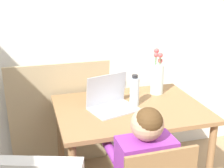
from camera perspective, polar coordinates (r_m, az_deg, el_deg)
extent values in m
cube|color=white|center=(2.79, 4.24, 10.97)|extent=(6.40, 0.05, 2.50)
cube|color=olive|center=(2.29, 3.32, -4.57)|extent=(1.07, 0.79, 0.03)
cylinder|color=olive|center=(2.40, 17.36, -14.43)|extent=(0.05, 0.05, 0.71)
cylinder|color=olive|center=(2.67, -9.40, -10.09)|extent=(0.05, 0.05, 0.71)
cylinder|color=olive|center=(2.91, 10.08, -7.49)|extent=(0.05, 0.05, 0.71)
sphere|color=tan|center=(1.64, 6.44, -7.33)|extent=(0.18, 0.18, 0.18)
sphere|color=#4C3319|center=(1.62, 6.68, -6.86)|extent=(0.15, 0.15, 0.15)
cylinder|color=purple|center=(1.99, 7.30, -11.00)|extent=(0.06, 0.24, 0.06)
cylinder|color=purple|center=(1.90, -0.11, -12.25)|extent=(0.06, 0.24, 0.06)
cube|color=#B2B2B7|center=(2.23, 0.35, -4.65)|extent=(0.38, 0.32, 0.01)
cube|color=silver|center=(2.23, 0.35, -4.51)|extent=(0.32, 0.24, 0.00)
cube|color=#B2B2B7|center=(2.27, -1.03, -0.99)|extent=(0.32, 0.13, 0.23)
cube|color=black|center=(2.27, -1.08, -0.95)|extent=(0.29, 0.11, 0.20)
cylinder|color=silver|center=(2.53, 8.24, 0.92)|extent=(0.10, 0.10, 0.24)
cylinder|color=#3D7A38|center=(2.53, 8.68, 1.81)|extent=(0.01, 0.01, 0.22)
sphere|color=#CC4C4C|center=(2.50, 8.81, 4.22)|extent=(0.04, 0.04, 0.04)
cylinder|color=#3D7A38|center=(2.53, 7.98, 2.71)|extent=(0.01, 0.01, 0.30)
sphere|color=#CC4C4C|center=(2.49, 8.14, 6.03)|extent=(0.04, 0.04, 0.04)
cylinder|color=#3D7A38|center=(2.50, 7.91, 2.23)|extent=(0.01, 0.01, 0.28)
sphere|color=#CC4C4C|center=(2.46, 8.05, 5.29)|extent=(0.04, 0.04, 0.04)
cylinder|color=#3D7A38|center=(2.50, 8.66, 2.17)|extent=(0.01, 0.01, 0.27)
sphere|color=#CC4C4C|center=(2.46, 8.82, 5.23)|extent=(0.04, 0.04, 0.04)
cylinder|color=silver|center=(2.29, 4.14, -1.40)|extent=(0.07, 0.07, 0.21)
cylinder|color=#262628|center=(2.25, 4.21, 1.39)|extent=(0.04, 0.04, 0.02)
cube|color=tan|center=(2.73, -9.45, -6.02)|extent=(0.85, 0.15, 0.99)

